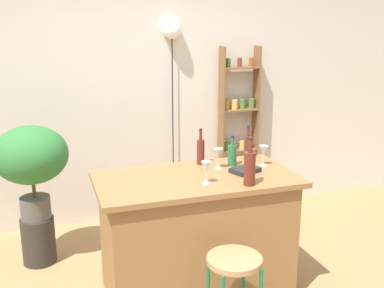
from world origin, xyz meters
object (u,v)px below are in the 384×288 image
(plant_stool, at_px, (39,240))
(wine_glass_right, at_px, (206,168))
(spice_shelf, at_px, (238,129))
(wine_glass_left, at_px, (264,151))
(bottle_vinegar, at_px, (248,147))
(bar_stool, at_px, (234,279))
(pendant_globe_light, at_px, (172,33))
(wine_glass_center, at_px, (218,154))
(bottle_olive_oil, at_px, (232,155))
(bottle_soda_blue, at_px, (250,167))
(cookbook, at_px, (245,170))
(potted_plant, at_px, (31,159))
(bottle_spirits_clear, at_px, (201,151))

(plant_stool, bearing_deg, wine_glass_right, -41.46)
(spice_shelf, xyz_separation_m, wine_glass_left, (-0.41, -1.41, 0.15))
(spice_shelf, relative_size, bottle_vinegar, 6.39)
(bar_stool, xyz_separation_m, wine_glass_right, (-0.02, 0.48, 0.60))
(wine_glass_left, distance_m, pendant_globe_light, 1.73)
(pendant_globe_light, bearing_deg, wine_glass_center, -91.47)
(spice_shelf, bearing_deg, bottle_olive_oil, -115.73)
(bottle_soda_blue, bearing_deg, bottle_olive_oil, 81.96)
(bottle_soda_blue, relative_size, bottle_vinegar, 1.20)
(cookbook, bearing_deg, spice_shelf, 46.82)
(spice_shelf, xyz_separation_m, plant_stool, (-2.17, -0.62, -0.72))
(bottle_soda_blue, xyz_separation_m, cookbook, (0.09, 0.27, -0.11))
(cookbook, bearing_deg, pendant_globe_light, 73.48)
(wine_glass_right, bearing_deg, wine_glass_left, 24.19)
(plant_stool, height_order, wine_glass_right, wine_glass_right)
(bottle_soda_blue, xyz_separation_m, pendant_globe_light, (-0.04, 1.83, 0.88))
(bottle_soda_blue, distance_m, bottle_vinegar, 0.64)
(bottle_olive_oil, bearing_deg, cookbook, -82.27)
(bar_stool, bearing_deg, pendant_globe_light, 84.19)
(spice_shelf, bearing_deg, bottle_vinegar, -110.41)
(wine_glass_right, bearing_deg, bottle_vinegar, 40.93)
(potted_plant, height_order, wine_glass_center, potted_plant)
(bottle_soda_blue, relative_size, bottle_spirits_clear, 1.17)
(wine_glass_right, bearing_deg, cookbook, 21.67)
(bottle_olive_oil, xyz_separation_m, bottle_spirits_clear, (-0.23, 0.11, 0.02))
(potted_plant, bearing_deg, wine_glass_center, -28.27)
(bar_stool, xyz_separation_m, bottle_spirits_clear, (0.10, 0.93, 0.60))
(plant_stool, bearing_deg, cookbook, -30.03)
(bottle_soda_blue, bearing_deg, bar_stool, -125.64)
(bottle_soda_blue, relative_size, cookbook, 1.63)
(bottle_spirits_clear, height_order, wine_glass_left, bottle_spirits_clear)
(bottle_vinegar, xyz_separation_m, wine_glass_right, (-0.54, -0.47, 0.01))
(cookbook, bearing_deg, bottle_soda_blue, -130.00)
(potted_plant, height_order, cookbook, potted_plant)
(potted_plant, bearing_deg, bottle_olive_oil, -24.80)
(spice_shelf, height_order, bottle_soda_blue, spice_shelf)
(plant_stool, bearing_deg, potted_plant, 0.00)
(spice_shelf, relative_size, wine_glass_left, 11.13)
(bottle_spirits_clear, distance_m, bottle_vinegar, 0.42)
(pendant_globe_light, bearing_deg, bar_stool, -95.81)
(spice_shelf, height_order, wine_glass_right, spice_shelf)
(potted_plant, xyz_separation_m, cookbook, (1.56, -0.90, 0.02))
(bottle_olive_oil, distance_m, pendant_globe_light, 1.65)
(bottle_vinegar, bearing_deg, plant_stool, 161.37)
(bar_stool, distance_m, wine_glass_center, 1.01)
(bottle_spirits_clear, bearing_deg, spice_shelf, 54.51)
(bottle_vinegar, distance_m, cookbook, 0.37)
(bottle_spirits_clear, distance_m, wine_glass_left, 0.50)
(bar_stool, distance_m, bottle_olive_oil, 1.06)
(bottle_spirits_clear, height_order, pendant_globe_light, pendant_globe_light)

